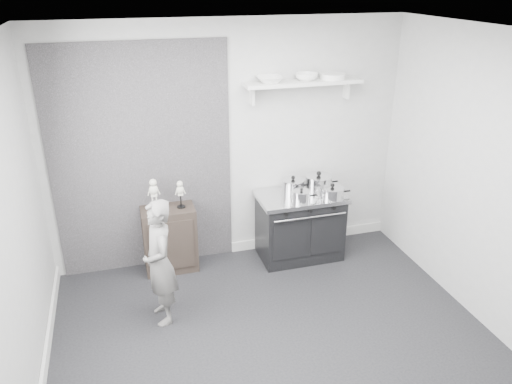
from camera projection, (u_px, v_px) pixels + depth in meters
ground at (278, 348)px, 4.48m from camera, size 4.00×4.00×0.00m
room_shell at (265, 174)px, 3.93m from camera, size 4.02×3.62×2.71m
wall_shelf at (303, 83)px, 5.35m from camera, size 1.30×0.26×0.24m
stove at (300, 226)px, 5.81m from camera, size 0.98×0.61×0.79m
side_cabinet at (170, 239)px, 5.56m from camera, size 0.58×0.34×0.75m
child at (160, 263)px, 4.63m from camera, size 0.36×0.49×1.25m
pot_back_left at (293, 186)px, 5.69m from camera, size 0.35×0.27×0.20m
pot_back_right at (318, 183)px, 5.75m from camera, size 0.40×0.31×0.23m
pot_front_right at (332, 192)px, 5.57m from camera, size 0.35×0.27×0.17m
pot_front_center at (301, 196)px, 5.47m from camera, size 0.28×0.20×0.16m
skeleton_full at (154, 193)px, 5.29m from camera, size 0.12×0.08×0.42m
skeleton_torso at (180, 192)px, 5.37m from camera, size 0.10×0.06×0.35m
bowl_large at (270, 79)px, 5.22m from camera, size 0.28×0.28×0.07m
bowl_small at (306, 77)px, 5.33m from camera, size 0.24×0.24×0.08m
plate_stack at (332, 76)px, 5.41m from camera, size 0.28×0.28×0.06m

